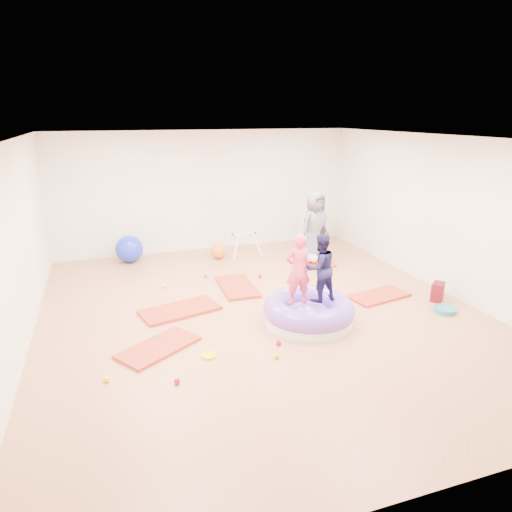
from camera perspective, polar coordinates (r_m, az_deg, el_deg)
name	(u,v)px	position (r m, az deg, el deg)	size (l,w,h in m)	color
room	(262,231)	(7.13, 0.77, 3.15)	(7.01, 8.01, 2.81)	#C4784B
gym_mat_front_left	(159,347)	(6.65, -12.08, -11.11)	(1.14, 0.57, 0.05)	#BE3C22
gym_mat_mid_left	(180,310)	(7.74, -9.48, -6.69)	(1.28, 0.64, 0.05)	#BE3C22
gym_mat_center_back	(237,287)	(8.64, -2.36, -3.84)	(1.22, 0.61, 0.05)	#BE3C22
gym_mat_right	(379,296)	(8.51, 15.11, -4.83)	(1.09, 0.55, 0.05)	#BE3C22
gym_mat_rear_right	(317,259)	(10.31, 7.58, -0.43)	(1.10, 0.55, 0.05)	#BE3C22
inflatable_cushion	(309,312)	(7.25, 6.61, -6.98)	(1.43, 1.43, 0.45)	white
child_pink	(298,266)	(6.86, 5.28, -1.28)	(0.40, 0.26, 1.10)	#F14161
child_navy	(320,265)	(7.02, 8.04, -1.10)	(0.52, 0.40, 1.06)	#19173E
adult_caregiver	(315,226)	(10.04, 7.33, 3.73)	(0.74, 0.48, 1.52)	slate
infant	(312,258)	(9.98, 6.95, -0.26)	(0.34, 0.35, 0.20)	#9BABCA
ball_pit_balls	(223,310)	(7.63, -4.10, -6.75)	(4.55, 3.68, 0.08)	red
exercise_ball_blue	(129,249)	(10.41, -15.56, 0.85)	(0.60, 0.60, 0.60)	#1B2CDC
exercise_ball_orange	(218,251)	(10.36, -4.72, 0.68)	(0.37, 0.37, 0.37)	orange
infant_play_gym	(244,240)	(10.46, -1.52, 1.95)	(0.72, 0.68, 0.55)	white
cube_shelf	(312,228)	(11.79, 7.02, 3.52)	(0.70, 0.34, 0.70)	white
balance_disc	(445,310)	(8.23, 22.55, -6.24)	(0.37, 0.37, 0.08)	teal
backpack	(437,292)	(8.63, 21.74, -4.17)	(0.28, 0.17, 0.33)	#A91323
yellow_toy	(209,356)	(6.36, -5.91, -12.28)	(0.21, 0.21, 0.03)	#F0D700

